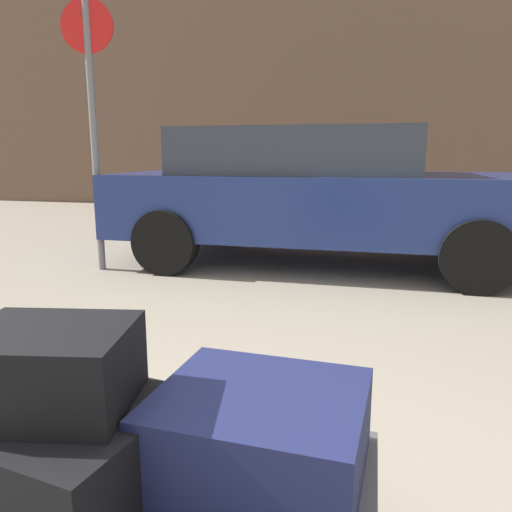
{
  "coord_description": "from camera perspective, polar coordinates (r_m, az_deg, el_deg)",
  "views": [
    {
      "loc": [
        0.54,
        -1.07,
        1.17
      ],
      "look_at": [
        0.0,
        1.2,
        0.69
      ],
      "focal_mm": 34.98,
      "sensor_mm": 36.0,
      "label": 1
    }
  ],
  "objects": [
    {
      "name": "parked_car",
      "position": [
        5.35,
        6.91,
        7.19
      ],
      "size": [
        4.32,
        1.96,
        1.42
      ],
      "color": "navy",
      "rests_on": "ground_plane"
    },
    {
      "name": "suitcase_navy_stacked_top",
      "position": [
        1.39,
        0.51,
        -19.5
      ],
      "size": [
        0.56,
        0.51,
        0.23
      ],
      "primitive_type": "cube",
      "rotation": [
        0.0,
        0.0,
        -0.07
      ],
      "color": "#191E47",
      "rests_on": "luggage_cart"
    },
    {
      "name": "no_parking_sign",
      "position": [
        5.26,
        -18.22,
        15.69
      ],
      "size": [
        0.49,
        0.12,
        2.59
      ],
      "color": "slate",
      "rests_on": "ground_plane"
    },
    {
      "name": "luggage_cart",
      "position": [
        1.5,
        -11.89,
        -25.76
      ],
      "size": [
        1.16,
        0.71,
        0.34
      ],
      "color": "#4C4C51",
      "rests_on": "ground_plane"
    },
    {
      "name": "duffel_bag_black_topmost_pile",
      "position": [
        1.37,
        -22.5,
        -11.74
      ],
      "size": [
        0.45,
        0.39,
        0.21
      ],
      "primitive_type": "cube",
      "rotation": [
        0.0,
        0.0,
        0.17
      ],
      "color": "black",
      "rests_on": "suitcase_black_rear_right"
    },
    {
      "name": "bollard_kerb_near",
      "position": [
        8.85,
        24.17,
        5.43
      ],
      "size": [
        0.25,
        0.25,
        0.72
      ],
      "primitive_type": "cylinder",
      "color": "#72665B",
      "rests_on": "ground_plane"
    },
    {
      "name": "suitcase_black_rear_right",
      "position": [
        1.46,
        -21.84,
        -19.16
      ],
      "size": [
        0.64,
        0.56,
        0.2
      ],
      "primitive_type": "cube",
      "rotation": [
        0.0,
        0.0,
        -0.18
      ],
      "color": "black",
      "rests_on": "luggage_cart"
    }
  ]
}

